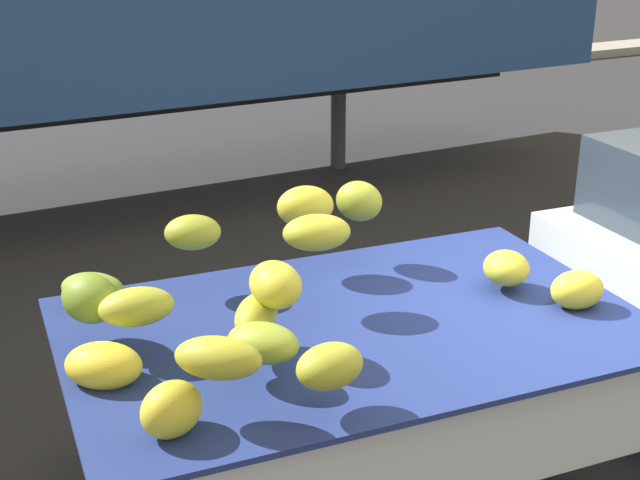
% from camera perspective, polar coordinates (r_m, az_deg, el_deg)
% --- Properties ---
extents(ground, '(220.00, 220.00, 0.00)m').
position_cam_1_polar(ground, '(5.53, 16.20, -13.91)').
color(ground, '#28282B').
extents(curb_strip, '(80.00, 0.80, 0.16)m').
position_cam_1_polar(curb_strip, '(14.64, -13.18, 8.91)').
color(curb_strip, gray).
rests_on(curb_strip, ground).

